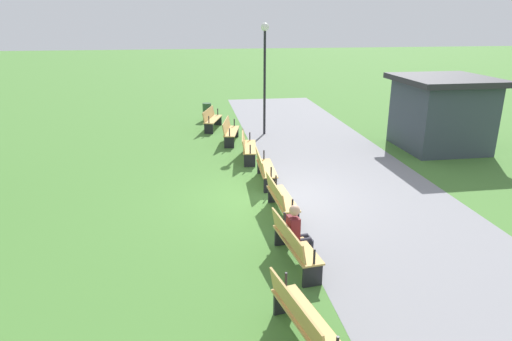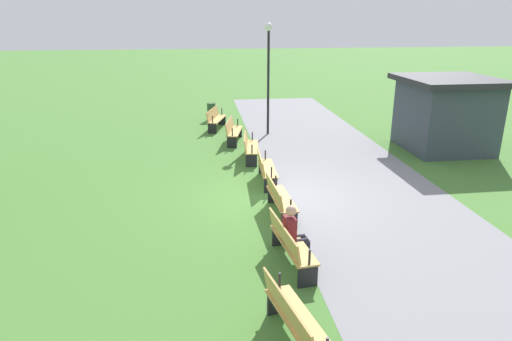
% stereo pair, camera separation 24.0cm
% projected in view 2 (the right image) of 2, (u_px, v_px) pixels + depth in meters
% --- Properties ---
extents(ground_plane, '(120.00, 120.00, 0.00)m').
position_uv_depth(ground_plane, '(275.00, 197.00, 12.48)').
color(ground_plane, '#477A33').
extents(path_paving, '(30.98, 4.79, 0.01)m').
position_uv_depth(path_paving, '(361.00, 193.00, 12.77)').
color(path_paving, gray).
rests_on(path_paving, ground).
extents(bench_0, '(1.84, 0.97, 0.89)m').
position_uv_depth(bench_0, '(215.00, 118.00, 19.88)').
color(bench_0, tan).
rests_on(bench_0, ground).
extents(bench_1, '(1.84, 0.83, 0.89)m').
position_uv_depth(bench_1, '(233.00, 130.00, 17.79)').
color(bench_1, tan).
rests_on(bench_1, ground).
extents(bench_2, '(1.83, 0.69, 0.89)m').
position_uv_depth(bench_2, '(250.00, 146.00, 15.64)').
color(bench_2, tan).
rests_on(bench_2, ground).
extents(bench_3, '(1.80, 0.55, 0.89)m').
position_uv_depth(bench_3, '(265.00, 168.00, 13.43)').
color(bench_3, tan).
rests_on(bench_3, ground).
extents(bench_4, '(1.80, 0.55, 0.89)m').
position_uv_depth(bench_4, '(279.00, 198.00, 11.20)').
color(bench_4, tan).
rests_on(bench_4, ground).
extents(bench_5, '(1.83, 0.69, 0.89)m').
position_uv_depth(bench_5, '(290.00, 243.00, 8.95)').
color(bench_5, tan).
rests_on(bench_5, ground).
extents(bench_6, '(1.84, 0.83, 0.89)m').
position_uv_depth(bench_6, '(295.00, 319.00, 6.71)').
color(bench_6, tan).
rests_on(bench_6, ground).
extents(person_seated, '(0.37, 0.55, 1.20)m').
position_uv_depth(person_seated, '(294.00, 231.00, 9.10)').
color(person_seated, maroon).
rests_on(person_seated, ground).
extents(lamp_post, '(0.32, 0.32, 4.49)m').
position_uv_depth(lamp_post, '(268.00, 60.00, 18.20)').
color(lamp_post, black).
rests_on(lamp_post, ground).
extents(trash_bin, '(0.40, 0.40, 0.83)m').
position_uv_depth(trash_bin, '(211.00, 112.00, 21.60)').
color(trash_bin, '#2D512D').
rests_on(trash_bin, ground).
extents(kiosk, '(3.38, 3.30, 2.66)m').
position_uv_depth(kiosk, '(446.00, 113.00, 16.57)').
color(kiosk, '#38424C').
rests_on(kiosk, ground).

